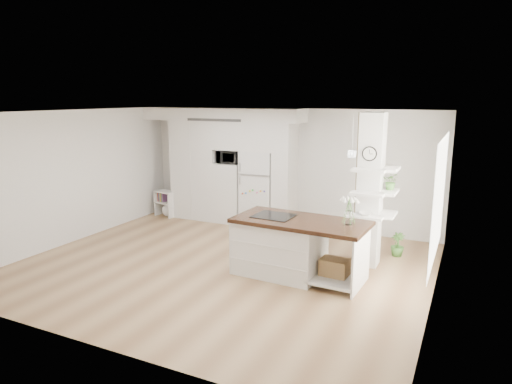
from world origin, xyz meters
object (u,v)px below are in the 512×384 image
(kitchen_island, at_px, (286,245))
(bookshelf, at_px, (167,205))
(floor_plant_a, at_px, (369,245))
(refrigerator, at_px, (260,188))

(kitchen_island, distance_m, bookshelf, 4.72)
(bookshelf, height_order, floor_plant_a, bookshelf)
(bookshelf, xyz_separation_m, floor_plant_a, (5.24, -0.91, -0.03))
(kitchen_island, bearing_deg, refrigerator, 126.39)
(refrigerator, height_order, kitchen_island, refrigerator)
(bookshelf, bearing_deg, floor_plant_a, 1.94)
(kitchen_island, distance_m, floor_plant_a, 1.77)
(refrigerator, distance_m, floor_plant_a, 3.10)
(refrigerator, bearing_deg, floor_plant_a, -23.15)
(floor_plant_a, bearing_deg, bookshelf, 170.20)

